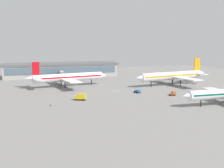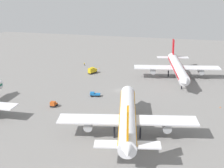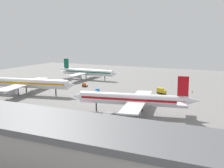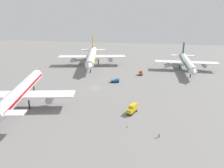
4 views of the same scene
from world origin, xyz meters
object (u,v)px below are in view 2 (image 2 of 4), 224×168
at_px(safety_cone_mid_apron, 220,107).
at_px(catering_truck, 92,70).
at_px(airplane_distant, 177,67).
at_px(pushback_tractor, 95,94).
at_px(airplane_at_gate, 128,116).
at_px(baggage_tug, 53,104).
at_px(safety_cone_near_gate, 99,68).
at_px(ground_crew_worker, 84,64).

bearing_deg(safety_cone_mid_apron, catering_truck, 60.98).
xyz_separation_m(airplane_distant, pushback_tractor, (-35.84, 33.37, -5.12)).
bearing_deg(pushback_tractor, airplane_at_gate, 111.91).
height_order(airplane_at_gate, safety_cone_mid_apron, airplane_at_gate).
bearing_deg(airplane_at_gate, baggage_tug, 52.03).
height_order(airplane_at_gate, safety_cone_near_gate, airplane_at_gate).
bearing_deg(safety_cone_near_gate, catering_truck, 176.60).
height_order(baggage_tug, safety_cone_near_gate, baggage_tug).
bearing_deg(airplane_at_gate, pushback_tractor, 21.64).
bearing_deg(ground_crew_worker, catering_truck, 144.59).
bearing_deg(safety_cone_mid_apron, pushback_tractor, 88.98).
xyz_separation_m(baggage_tug, ground_crew_worker, (66.40, 8.77, -0.31)).
height_order(pushback_tractor, safety_cone_near_gate, pushback_tractor).
bearing_deg(safety_cone_mid_apron, airplane_at_gate, 135.37).
xyz_separation_m(airplane_distant, safety_cone_near_gate, (10.34, 44.48, -5.79)).
relative_size(pushback_tractor, safety_cone_near_gate, 7.80).
distance_m(airplane_distant, ground_crew_worker, 56.92).
bearing_deg(catering_truck, ground_crew_worker, 54.61).
bearing_deg(ground_crew_worker, airplane_at_gate, 139.95).
xyz_separation_m(ground_crew_worker, safety_cone_mid_apron, (-51.44, -74.32, -0.55)).
relative_size(ground_crew_worker, safety_cone_mid_apron, 2.78).
xyz_separation_m(airplane_at_gate, airplane_distant, (68.83, -12.06, -0.22)).
xyz_separation_m(airplane_distant, catering_truck, (-0.87, 45.15, -4.39)).
relative_size(catering_truck, safety_cone_mid_apron, 9.83).
bearing_deg(airplane_distant, catering_truck, -100.00).
distance_m(airplane_at_gate, safety_cone_near_gate, 85.76).
relative_size(airplane_distant, safety_cone_mid_apron, 91.17).
bearing_deg(airplane_distant, safety_cone_mid_apron, 16.93).
bearing_deg(safety_cone_near_gate, safety_cone_mid_apron, -126.33).
bearing_deg(safety_cone_mid_apron, ground_crew_worker, 55.31).
bearing_deg(safety_cone_near_gate, airplane_distant, -103.08).
bearing_deg(airplane_at_gate, ground_crew_worker, 15.86).
relative_size(pushback_tractor, baggage_tug, 1.42).
bearing_deg(pushback_tractor, catering_truck, -82.34).
bearing_deg(pushback_tractor, baggage_tug, 40.64).
relative_size(pushback_tractor, ground_crew_worker, 2.80).
distance_m(airplane_distant, safety_cone_near_gate, 46.03).
height_order(catering_truck, safety_cone_mid_apron, catering_truck).
height_order(ground_crew_worker, safety_cone_near_gate, ground_crew_worker).
xyz_separation_m(safety_cone_near_gate, safety_cone_mid_apron, (-47.11, -64.06, 0.00)).
distance_m(pushback_tractor, ground_crew_worker, 54.84).
height_order(airplane_distant, catering_truck, airplane_distant).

